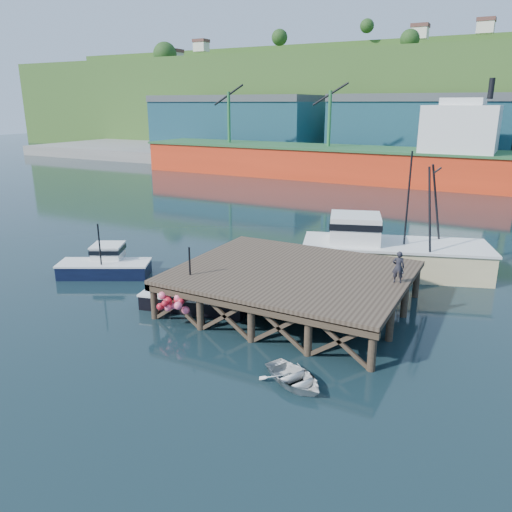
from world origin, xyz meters
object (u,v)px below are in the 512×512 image
Objects in this scene: dinghy at (294,378)px; dockworker at (398,267)px; trawler at (391,248)px; boat_navy at (106,264)px; boat_black at (197,295)px.

dockworker reaches higher than dinghy.
trawler is 4.28× the size of dinghy.
dinghy is (16.23, -6.50, -0.42)m from boat_navy.
trawler reaches higher than boat_black.
trawler is at bearing 27.69° from dinghy.
dinghy is (-0.01, -15.66, -1.33)m from trawler.
boat_navy is 18.67m from trawler.
trawler is 8.12m from dockworker.
boat_navy is at bearing -168.49° from trawler.
boat_navy is at bearing -8.21° from dockworker.
boat_navy is 0.48× the size of trawler.
dockworker is at bearing -92.81° from trawler.
boat_navy is 3.73× the size of dockworker.
dockworker is (2.09, -7.74, 1.31)m from trawler.
boat_navy is at bearing 156.18° from boat_black.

